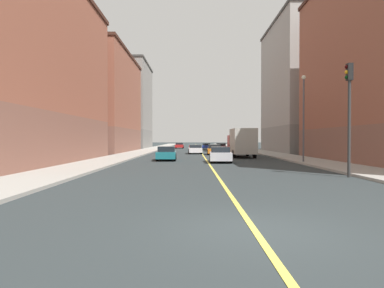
# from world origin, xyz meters

# --- Properties ---
(ground_plane) EXTENTS (400.00, 400.00, 0.00)m
(ground_plane) POSITION_xyz_m (0.00, 0.00, 0.00)
(ground_plane) COLOR #2A3234
(ground_plane) RESTS_ON ground
(sidewalk_left) EXTENTS (3.74, 168.00, 0.15)m
(sidewalk_left) POSITION_xyz_m (9.26, 49.00, 0.07)
(sidewalk_left) COLOR #9E9B93
(sidewalk_left) RESTS_ON ground
(sidewalk_right) EXTENTS (3.74, 168.00, 0.15)m
(sidewalk_right) POSITION_xyz_m (-9.26, 49.00, 0.07)
(sidewalk_right) COLOR #9E9B93
(sidewalk_right) RESTS_ON ground
(lane_center_stripe) EXTENTS (0.16, 154.00, 0.01)m
(lane_center_stripe) POSITION_xyz_m (0.00, 49.00, 0.01)
(lane_center_stripe) COLOR #E5D14C
(lane_center_stripe) RESTS_ON ground
(building_left_mid) EXTENTS (11.90, 18.18, 20.11)m
(building_left_mid) POSITION_xyz_m (16.93, 44.42, 10.06)
(building_left_mid) COLOR gray
(building_left_mid) RESTS_ON ground
(building_right_corner) EXTENTS (11.90, 22.05, 15.53)m
(building_right_corner) POSITION_xyz_m (-16.93, 20.31, 7.77)
(building_right_corner) COLOR brown
(building_right_corner) RESTS_ON ground
(building_right_midblock) EXTENTS (11.90, 21.87, 15.45)m
(building_right_midblock) POSITION_xyz_m (-16.93, 45.35, 7.73)
(building_right_midblock) COLOR brown
(building_right_midblock) RESTS_ON ground
(building_right_distant) EXTENTS (11.90, 16.58, 18.68)m
(building_right_distant) POSITION_xyz_m (-16.93, 66.76, 9.35)
(building_right_distant) COLOR slate
(building_right_distant) RESTS_ON ground
(traffic_light_left_near) EXTENTS (0.40, 0.32, 6.07)m
(traffic_light_left_near) POSITION_xyz_m (6.97, 10.37, 3.93)
(traffic_light_left_near) COLOR #2D2D2D
(traffic_light_left_near) RESTS_ON ground
(street_lamp_left_near) EXTENTS (0.36, 0.36, 7.27)m
(street_lamp_left_near) POSITION_xyz_m (7.99, 20.69, 4.54)
(street_lamp_left_near) COLOR #4C4C51
(street_lamp_left_near) RESTS_ON ground
(car_orange) EXTENTS (1.96, 4.50, 1.32)m
(car_orange) POSITION_xyz_m (1.56, 36.81, 0.64)
(car_orange) COLOR orange
(car_orange) RESTS_ON ground
(car_white) EXTENTS (1.96, 3.97, 1.24)m
(car_white) POSITION_xyz_m (-0.98, 39.08, 0.62)
(car_white) COLOR white
(car_white) RESTS_ON ground
(car_blue) EXTENTS (1.93, 4.13, 1.18)m
(car_blue) POSITION_xyz_m (1.57, 61.42, 0.59)
(car_blue) COLOR #23389E
(car_blue) RESTS_ON ground
(car_red) EXTENTS (1.94, 4.35, 1.25)m
(car_red) POSITION_xyz_m (-4.19, 66.67, 0.62)
(car_red) COLOR red
(car_red) RESTS_ON ground
(car_teal) EXTENTS (1.96, 4.08, 1.34)m
(car_teal) POSITION_xyz_m (-3.86, 24.70, 0.66)
(car_teal) COLOR #196670
(car_teal) RESTS_ON ground
(car_maroon) EXTENTS (1.84, 4.16, 1.29)m
(car_maroon) POSITION_xyz_m (3.89, 53.47, 0.63)
(car_maroon) COLOR maroon
(car_maroon) RESTS_ON ground
(car_silver) EXTENTS (2.04, 4.12, 1.36)m
(car_silver) POSITION_xyz_m (1.10, 21.99, 0.66)
(car_silver) COLOR silver
(car_silver) RESTS_ON ground
(box_truck) EXTENTS (2.51, 7.45, 3.18)m
(box_truck) POSITION_xyz_m (4.22, 30.49, 1.69)
(box_truck) COLOR maroon
(box_truck) RESTS_ON ground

